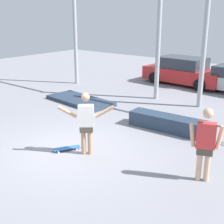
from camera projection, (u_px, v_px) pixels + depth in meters
The scene contains 8 objects.
ground_plane at pixel (72, 150), 9.03m from camera, with size 36.00×36.00×0.00m, color gray.
skateboarder at pixel (86, 121), 8.50m from camera, with size 1.24×1.05×1.77m.
skateboard at pixel (67, 148), 9.00m from camera, with size 0.57×0.78×0.08m.
grind_box at pixel (167, 123), 10.50m from camera, with size 2.64×0.64×0.50m, color #28384C.
manual_pad at pixel (80, 100), 13.79m from camera, with size 3.19×1.40×0.15m, color #28384C.
canopy_support_left at pixel (113, 24), 14.94m from camera, with size 5.33×0.20×5.30m.
parked_car_red at pixel (184, 71), 17.07m from camera, with size 4.54×2.19×1.47m.
bystander at pixel (205, 142), 7.12m from camera, with size 0.75×0.40×1.79m.
Camera 1 is at (6.08, -5.70, 3.82)m, focal length 50.00 mm.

